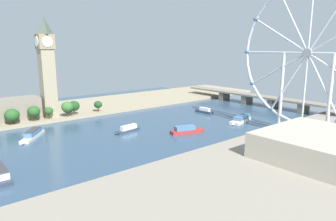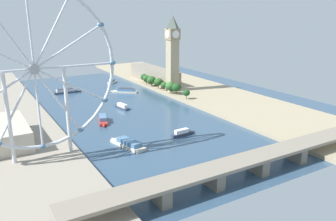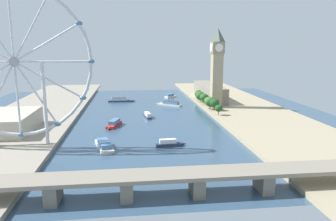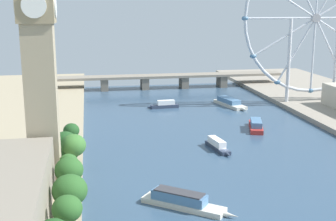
{
  "view_description": "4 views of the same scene",
  "coord_description": "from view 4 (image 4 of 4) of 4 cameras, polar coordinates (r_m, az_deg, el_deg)",
  "views": [
    {
      "loc": [
        196.73,
        -118.25,
        65.34
      ],
      "look_at": [
        -17.06,
        59.79,
        7.59
      ],
      "focal_mm": 32.84,
      "sensor_mm": 36.0,
      "label": 1
    },
    {
      "loc": [
        126.8,
        315.48,
        95.46
      ],
      "look_at": [
        -16.99,
        73.69,
        12.65
      ],
      "focal_mm": 36.29,
      "sensor_mm": 36.0,
      "label": 2
    },
    {
      "loc": [
        14.13,
        324.49,
        71.91
      ],
      "look_at": [
        -21.52,
        22.32,
        9.95
      ],
      "focal_mm": 34.13,
      "sensor_mm": 36.0,
      "label": 3
    },
    {
      "loc": [
        -64.21,
        -203.59,
        70.0
      ],
      "look_at": [
        -20.98,
        42.97,
        12.28
      ],
      "focal_mm": 49.05,
      "sensor_mm": 36.0,
      "label": 4
    }
  ],
  "objects": [
    {
      "name": "river_bridge",
      "position": [
        394.38,
        -0.45,
        4.04
      ],
      "size": [
        208.56,
        16.24,
        11.61
      ],
      "color": "gray",
      "rests_on": "ground_plane"
    },
    {
      "name": "tour_boat_1",
      "position": [
        318.73,
        -0.46,
        0.71
      ],
      "size": [
        22.9,
        6.06,
        5.45
      ],
      "rotation": [
        0.0,
        0.0,
        3.22
      ],
      "color": "#2D384C",
      "rests_on": "ground_plane"
    },
    {
      "name": "clock_tower",
      "position": [
        180.0,
        -15.7,
        5.82
      ],
      "size": [
        14.43,
        14.43,
        88.28
      ],
      "color": "tan",
      "rests_on": "riverbank_left"
    },
    {
      "name": "tour_boat_0",
      "position": [
        269.03,
        10.87,
        -1.81
      ],
      "size": [
        13.98,
        29.19,
        5.82
      ],
      "rotation": [
        0.0,
        0.0,
        1.27
      ],
      "color": "#B22D28",
      "rests_on": "ground_plane"
    },
    {
      "name": "tree_row_embankment",
      "position": [
        177.78,
        -12.29,
        -6.72
      ],
      "size": [
        14.81,
        113.79,
        13.87
      ],
      "color": "#513823",
      "rests_on": "riverbank_left"
    },
    {
      "name": "ground_plane",
      "position": [
        224.66,
        7.21,
        -5.28
      ],
      "size": [
        396.56,
        396.56,
        0.0
      ],
      "primitive_type": "plane",
      "color": "#334C66"
    },
    {
      "name": "ferris_wheel",
      "position": [
        338.25,
        17.86,
        10.76
      ],
      "size": [
        106.73,
        3.2,
        110.78
      ],
      "color": "silver",
      "rests_on": "riverbank_right"
    },
    {
      "name": "tour_boat_5",
      "position": [
        328.13,
        7.69,
        0.95
      ],
      "size": [
        16.32,
        37.22,
        5.37
      ],
      "rotation": [
        0.0,
        0.0,
        4.96
      ],
      "color": "beige",
      "rests_on": "ground_plane"
    },
    {
      "name": "tour_boat_6",
      "position": [
        165.24,
        1.79,
        -11.16
      ],
      "size": [
        31.19,
        25.44,
        5.82
      ],
      "rotation": [
        0.0,
        0.0,
        5.63
      ],
      "color": "beige",
      "rests_on": "ground_plane"
    },
    {
      "name": "tour_boat_4",
      "position": [
        229.28,
        6.18,
        -4.3
      ],
      "size": [
        7.83,
        24.95,
        5.17
      ],
      "rotation": [
        0.0,
        0.0,
        4.86
      ],
      "color": "#2D384C",
      "rests_on": "ground_plane"
    }
  ]
}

